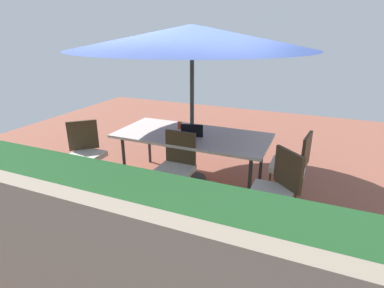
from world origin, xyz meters
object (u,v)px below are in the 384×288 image
Objects in this scene: laptop at (193,134)px; patio_umbrella at (192,37)px; cup at (180,125)px; dining_table at (192,137)px; chair_northeast at (85,151)px; chair_north at (176,165)px; chair_west at (293,163)px; chair_northwest at (276,188)px.

patio_umbrella is at bearing -75.23° from laptop.
laptop is at bearing 141.59° from cup.
chair_northeast is (1.43, 0.73, -0.18)m from dining_table.
dining_table is 0.68× the size of patio_umbrella.
chair_west is (-1.43, -0.69, 0.00)m from chair_north.
patio_umbrella is 2.18m from chair_west.
chair_northwest is at bearing -0.18° from chair_west.
chair_northwest is (-1.32, 0.11, 0.00)m from chair_north.
chair_northwest is (0.10, 0.79, 0.00)m from chair_west.
chair_west is at bearing -178.67° from patio_umbrella.
laptop is (-0.01, -0.55, 0.27)m from chair_north.
chair_northwest is (-1.37, 0.76, -0.18)m from dining_table.
cup is at bearing -5.01° from chair_northeast.
patio_umbrella reaches higher than chair_north.
patio_umbrella is at bearing -165.76° from chair_northwest.
patio_umbrella is 3.40× the size of chair_west.
laptop reaches higher than cup.
chair_northeast is (1.48, 0.08, 0.00)m from chair_north.
dining_table is at bearing -165.76° from chair_northwest.
laptop is at bearing -20.30° from chair_northeast.
chair_northwest is at bearing 150.72° from cup.
chair_north is 2.65× the size of laptop.
laptop is at bearing 118.70° from dining_table.
chair_west reaches higher than dining_table.
dining_table is 2.33× the size of chair_north.
chair_west is at bearing 171.51° from laptop.
chair_west is 1.00× the size of chair_northwest.
chair_west is 2.65× the size of laptop.
patio_umbrella is 2.26m from chair_northeast.
dining_table is at bearing -81.43° from chair_west.
chair_northeast reaches higher than dining_table.
chair_northwest is (-2.80, 0.03, 0.00)m from chair_northeast.
chair_northeast is 1.48m from cup.
laptop is (-1.48, -0.63, 0.27)m from chair_northeast.
dining_table is 0.68m from chair_north.
laptop is at bearing -77.32° from chair_west.
laptop is (-0.06, 0.10, 0.09)m from dining_table.
chair_west is 1.79m from cup.
laptop is 0.44m from cup.
cup is (0.29, -0.17, 0.10)m from dining_table.
chair_northwest is at bearing -43.91° from chair_northeast.
cup is at bearing 112.42° from chair_north.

